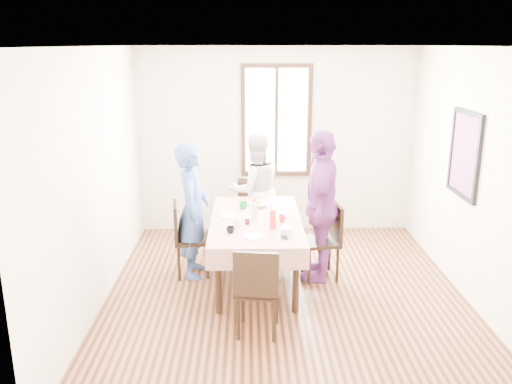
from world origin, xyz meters
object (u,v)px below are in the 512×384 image
at_px(person_left, 193,211).
at_px(person_far, 255,190).
at_px(dining_table, 256,250).
at_px(chair_far, 255,212).
at_px(chair_right, 320,241).
at_px(chair_left, 192,239).
at_px(chair_near, 258,289).
at_px(person_right, 320,206).

bearing_deg(person_left, person_far, -35.53).
xyz_separation_m(dining_table, person_far, (0.00, 1.18, 0.41)).
height_order(dining_table, chair_far, chair_far).
bearing_deg(person_far, dining_table, 71.57).
bearing_deg(chair_right, chair_left, 78.54).
distance_m(dining_table, chair_right, 0.77).
relative_size(chair_near, person_right, 0.51).
relative_size(chair_right, person_right, 0.51).
height_order(chair_left, person_left, person_left).
height_order(chair_left, person_far, person_far).
distance_m(dining_table, person_far, 1.25).
xyz_separation_m(chair_left, chair_far, (0.77, 1.04, 0.00)).
bearing_deg(person_right, chair_right, 102.43).
height_order(chair_left, chair_near, same).
height_order(dining_table, chair_near, chair_near).
bearing_deg(dining_table, chair_left, 167.98).
height_order(chair_near, person_left, person_left).
xyz_separation_m(person_far, person_right, (0.75, -1.12, 0.11)).
relative_size(chair_far, chair_near, 1.00).
height_order(chair_right, chair_far, same).
bearing_deg(chair_left, person_right, 77.33).
relative_size(chair_left, person_left, 0.56).
bearing_deg(person_right, chair_far, -134.43).
relative_size(chair_far, person_right, 0.51).
relative_size(dining_table, chair_far, 1.92).
distance_m(chair_left, person_far, 1.32).
relative_size(chair_far, person_far, 0.58).
distance_m(chair_right, person_far, 1.40).
xyz_separation_m(chair_far, person_far, (0.00, -0.02, 0.33)).
bearing_deg(chair_far, person_left, 45.65).
distance_m(chair_left, chair_far, 1.29).
bearing_deg(person_left, chair_near, -150.39).
bearing_deg(dining_table, person_right, 4.17).
relative_size(chair_right, chair_near, 1.00).
distance_m(person_left, person_far, 1.26).
bearing_deg(chair_near, chair_left, 126.08).
relative_size(chair_near, person_far, 0.58).
bearing_deg(chair_right, chair_far, 26.45).
relative_size(person_left, person_right, 0.90).
bearing_deg(dining_table, person_left, 167.66).
bearing_deg(person_left, chair_far, -34.95).
relative_size(chair_left, chair_near, 1.00).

